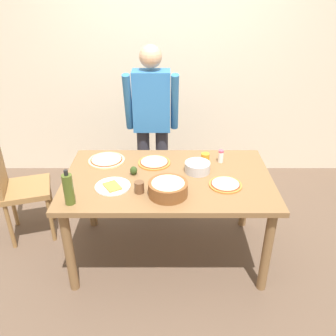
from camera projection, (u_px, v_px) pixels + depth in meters
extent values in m
plane|color=brown|center=(168.00, 252.00, 3.10)|extent=(8.00, 8.00, 0.00)
cube|color=beige|center=(168.00, 62.00, 3.89)|extent=(5.60, 0.10, 2.60)
cube|color=brown|center=(168.00, 179.00, 2.75)|extent=(1.60, 0.96, 0.04)
cylinder|color=brown|center=(69.00, 252.00, 2.58)|extent=(0.07, 0.07, 0.72)
cylinder|color=brown|center=(267.00, 252.00, 2.57)|extent=(0.07, 0.07, 0.72)
cylinder|color=brown|center=(90.00, 193.00, 3.28)|extent=(0.07, 0.07, 0.72)
cylinder|color=brown|center=(246.00, 193.00, 3.28)|extent=(0.07, 0.07, 0.72)
cylinder|color=#2D2D38|center=(144.00, 168.00, 3.57)|extent=(0.12, 0.12, 0.85)
cylinder|color=#2D2D38|center=(162.00, 168.00, 3.57)|extent=(0.12, 0.12, 0.85)
cube|color=#2D6BAD|center=(152.00, 101.00, 3.23)|extent=(0.34, 0.20, 0.55)
cylinder|color=#2D6BAD|center=(128.00, 103.00, 3.19)|extent=(0.07, 0.21, 0.55)
cylinder|color=#2D6BAD|center=(175.00, 103.00, 3.19)|extent=(0.07, 0.21, 0.55)
sphere|color=tan|center=(151.00, 56.00, 3.05)|extent=(0.20, 0.20, 0.20)
cube|color=olive|center=(26.00, 189.00, 3.12)|extent=(0.50, 0.50, 0.05)
cylinder|color=olive|center=(51.00, 220.00, 3.14)|extent=(0.04, 0.04, 0.45)
cylinder|color=olive|center=(51.00, 199.00, 3.42)|extent=(0.04, 0.04, 0.45)
cylinder|color=olive|center=(10.00, 227.00, 3.05)|extent=(0.04, 0.04, 0.45)
cylinder|color=olive|center=(13.00, 205.00, 3.34)|extent=(0.04, 0.04, 0.45)
cylinder|color=beige|center=(107.00, 160.00, 2.97)|extent=(0.30, 0.30, 0.01)
cylinder|color=#B22D1E|center=(107.00, 159.00, 2.97)|extent=(0.27, 0.27, 0.00)
cylinder|color=beige|center=(107.00, 159.00, 2.96)|extent=(0.25, 0.25, 0.00)
cylinder|color=#C67A33|center=(154.00, 163.00, 2.93)|extent=(0.27, 0.27, 0.01)
cylinder|color=#B22D1E|center=(154.00, 162.00, 2.93)|extent=(0.24, 0.24, 0.00)
cylinder|color=beige|center=(154.00, 161.00, 2.93)|extent=(0.22, 0.22, 0.00)
cylinder|color=#C67A33|center=(225.00, 185.00, 2.62)|extent=(0.25, 0.25, 0.01)
cylinder|color=#B22D1E|center=(225.00, 184.00, 2.61)|extent=(0.22, 0.22, 0.00)
cylinder|color=beige|center=(225.00, 183.00, 2.61)|extent=(0.20, 0.20, 0.00)
cylinder|color=white|center=(113.00, 186.00, 2.60)|extent=(0.26, 0.26, 0.01)
cube|color=#CC8438|center=(112.00, 186.00, 2.58)|extent=(0.16, 0.17, 0.01)
cylinder|color=brown|center=(168.00, 189.00, 2.49)|extent=(0.28, 0.28, 0.10)
ellipsoid|color=beige|center=(168.00, 184.00, 2.47)|extent=(0.25, 0.25, 0.05)
cylinder|color=#B7B7BC|center=(197.00, 167.00, 2.79)|extent=(0.20, 0.20, 0.08)
cylinder|color=#47561E|center=(68.00, 189.00, 2.37)|extent=(0.07, 0.07, 0.22)
cylinder|color=black|center=(66.00, 173.00, 2.30)|extent=(0.03, 0.03, 0.04)
cylinder|color=orange|center=(205.00, 158.00, 2.92)|extent=(0.07, 0.07, 0.08)
cylinder|color=brown|center=(139.00, 187.00, 2.52)|extent=(0.07, 0.07, 0.08)
cylinder|color=white|center=(221.00, 157.00, 2.94)|extent=(0.04, 0.04, 0.09)
cylinder|color=#D84C66|center=(221.00, 151.00, 2.91)|extent=(0.04, 0.04, 0.02)
ellipsoid|color=#2D4219|center=(134.00, 171.00, 2.75)|extent=(0.06, 0.06, 0.07)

